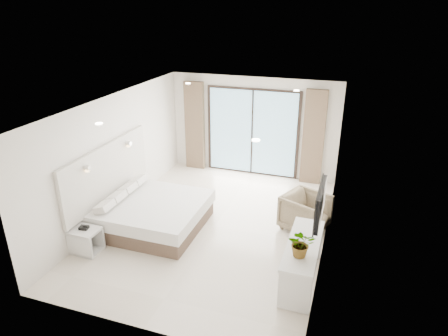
{
  "coord_description": "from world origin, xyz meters",
  "views": [
    {
      "loc": [
        2.58,
        -7.02,
        4.5
      ],
      "look_at": [
        0.08,
        0.4,
        1.22
      ],
      "focal_mm": 32.0,
      "sensor_mm": 36.0,
      "label": 1
    }
  ],
  "objects": [
    {
      "name": "ground",
      "position": [
        0.0,
        0.0,
        0.0
      ],
      "size": [
        6.2,
        6.2,
        0.0
      ],
      "primitive_type": "plane",
      "color": "beige",
      "rests_on": "ground"
    },
    {
      "name": "room_shell",
      "position": [
        -0.2,
        0.68,
        1.58
      ],
      "size": [
        4.62,
        6.22,
        2.72
      ],
      "color": "silver",
      "rests_on": "ground"
    },
    {
      "name": "bed",
      "position": [
        -1.25,
        -0.43,
        0.31
      ],
      "size": [
        2.11,
        2.01,
        0.73
      ],
      "color": "brown",
      "rests_on": "ground"
    },
    {
      "name": "nightstand",
      "position": [
        -2.02,
        -1.68,
        0.25
      ],
      "size": [
        0.55,
        0.45,
        0.49
      ],
      "rotation": [
        0.0,
        0.0,
        -0.03
      ],
      "color": "silver",
      "rests_on": "ground"
    },
    {
      "name": "phone",
      "position": [
        -2.04,
        -1.66,
        0.52
      ],
      "size": [
        0.18,
        0.15,
        0.06
      ],
      "primitive_type": "cube",
      "rotation": [
        0.0,
        0.0,
        0.13
      ],
      "color": "black",
      "rests_on": "nightstand"
    },
    {
      "name": "console_desk",
      "position": [
        2.04,
        -1.25,
        0.57
      ],
      "size": [
        0.53,
        1.7,
        0.77
      ],
      "color": "silver",
      "rests_on": "ground"
    },
    {
      "name": "plant",
      "position": [
        2.04,
        -1.62,
        0.95
      ],
      "size": [
        0.49,
        0.53,
        0.36
      ],
      "primitive_type": "imported",
      "rotation": [
        0.0,
        0.0,
        0.18
      ],
      "color": "#33662D",
      "rests_on": "console_desk"
    },
    {
      "name": "armchair",
      "position": [
        1.85,
        0.52,
        0.43
      ],
      "size": [
        1.06,
        1.09,
        0.87
      ],
      "primitive_type": "imported",
      "rotation": [
        0.0,
        0.0,
        1.16
      ],
      "color": "#877658",
      "rests_on": "ground"
    }
  ]
}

